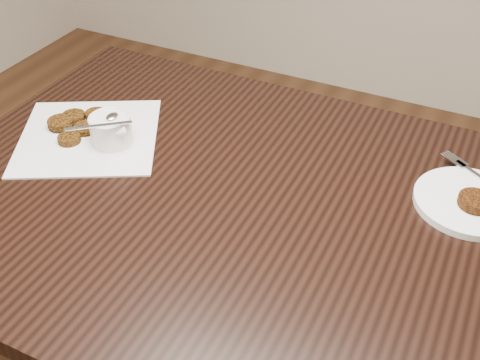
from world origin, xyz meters
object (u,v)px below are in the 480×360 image
at_px(napkin, 89,136).
at_px(plate_with_patty, 470,199).
at_px(table, 268,335).
at_px(sauce_ramekin, 109,117).

bearing_deg(napkin, plate_with_patty, 9.24).
height_order(table, sauce_ramekin, sauce_ramekin).
relative_size(sauce_ramekin, plate_with_patty, 0.61).
xyz_separation_m(table, napkin, (-0.47, 0.05, 0.38)).
distance_m(napkin, plate_with_patty, 0.81).
bearing_deg(table, sauce_ramekin, 172.48).
xyz_separation_m(table, sauce_ramekin, (-0.41, 0.05, 0.44)).
xyz_separation_m(napkin, sauce_ramekin, (0.06, 0.00, 0.06)).
height_order(napkin, sauce_ramekin, sauce_ramekin).
distance_m(table, plate_with_patty, 0.54).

